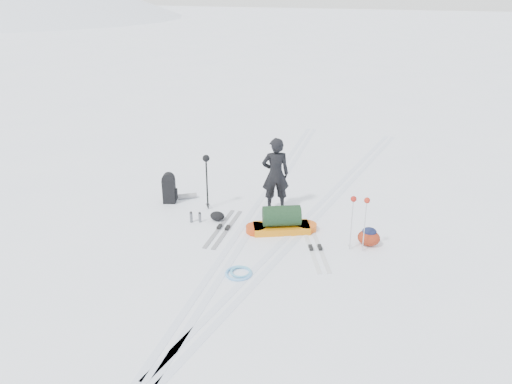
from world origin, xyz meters
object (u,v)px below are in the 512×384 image
Objects in this scene: skier at (275,174)px; ski_poles_black at (206,165)px; expedition_rucksack at (171,189)px; pulk_sled at (282,222)px.

skier reaches higher than ski_poles_black.
skier is 2.78m from expedition_rucksack.
skier is 1.73m from ski_poles_black.
expedition_rucksack is (-2.67, -0.50, -0.56)m from skier.
ski_poles_black is (1.05, -0.04, 0.80)m from expedition_rucksack.
pulk_sled is 2.07× the size of expedition_rucksack.
ski_poles_black is (-2.14, 0.58, 0.94)m from pulk_sled.
expedition_rucksack is at bearing -15.55° from skier.
expedition_rucksack is 1.32m from ski_poles_black.
skier is at bearing 15.85° from ski_poles_black.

